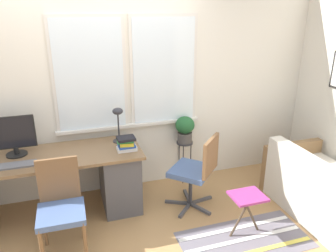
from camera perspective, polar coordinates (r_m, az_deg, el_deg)
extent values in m
plane|color=tan|center=(3.73, -9.68, -16.37)|extent=(14.00, 14.00, 0.00)
cube|color=white|center=(3.88, -12.61, 7.00)|extent=(9.00, 0.06, 2.70)
cube|color=silver|center=(3.81, -13.47, 8.55)|extent=(0.83, 0.02, 1.31)
cube|color=white|center=(3.80, -13.45, 8.52)|extent=(0.76, 0.01, 1.24)
cube|color=silver|center=(3.97, -0.70, 9.55)|extent=(0.83, 0.02, 1.31)
cube|color=white|center=(3.96, -0.66, 9.52)|extent=(0.76, 0.01, 1.24)
cube|color=silver|center=(4.04, -6.59, 0.19)|extent=(1.75, 0.11, 0.04)
cube|color=brown|center=(3.67, -21.50, -5.25)|extent=(2.12, 0.70, 0.03)
cube|color=#4C4C51|center=(3.85, -8.48, -8.84)|extent=(0.40, 0.62, 0.70)
cylinder|color=black|center=(3.80, -24.82, -4.48)|extent=(0.21, 0.21, 0.02)
cylinder|color=black|center=(3.78, -24.92, -3.85)|extent=(0.05, 0.05, 0.08)
cube|color=black|center=(3.72, -25.36, -1.02)|extent=(0.43, 0.02, 0.35)
cube|color=black|center=(3.70, -25.38, -1.09)|extent=(0.40, 0.01, 0.32)
cube|color=slate|center=(3.55, -25.08, -6.20)|extent=(0.39, 0.14, 0.02)
ellipsoid|color=black|center=(3.52, -20.46, -5.63)|extent=(0.04, 0.06, 0.03)
cylinder|color=#2D2D33|center=(3.83, -8.48, -2.57)|extent=(0.15, 0.15, 0.01)
cylinder|color=#2D2D33|center=(3.77, -8.61, -0.17)|extent=(0.02, 0.02, 0.33)
ellipsoid|color=#2D2D33|center=(3.71, -8.76, 2.57)|extent=(0.12, 0.12, 0.08)
cube|color=white|center=(3.58, -7.17, -3.93)|extent=(0.21, 0.12, 0.04)
cube|color=#2851B2|center=(3.57, -7.22, -3.44)|extent=(0.18, 0.14, 0.02)
cube|color=yellow|center=(3.55, -7.19, -3.03)|extent=(0.16, 0.15, 0.04)
cube|color=green|center=(3.54, -7.48, -2.55)|extent=(0.18, 0.13, 0.03)
cube|color=black|center=(3.52, -7.33, -2.17)|extent=(0.19, 0.16, 0.03)
cylinder|color=brown|center=(3.20, -21.06, -19.70)|extent=(0.04, 0.04, 0.44)
cylinder|color=brown|center=(3.18, -14.21, -19.15)|extent=(0.04, 0.04, 0.44)
cylinder|color=brown|center=(3.49, -20.75, -15.96)|extent=(0.04, 0.04, 0.44)
cylinder|color=brown|center=(3.47, -14.59, -15.44)|extent=(0.04, 0.04, 0.44)
cube|color=#4C6699|center=(3.20, -18.09, -14.35)|extent=(0.42, 0.40, 0.06)
cube|color=brown|center=(3.26, -18.54, -8.75)|extent=(0.38, 0.04, 0.43)
cube|color=#47474C|center=(3.85, 2.97, -14.43)|extent=(0.23, 0.24, 0.03)
cube|color=#47474C|center=(3.89, 5.58, -14.14)|extent=(0.17, 0.28, 0.03)
cube|color=#47474C|center=(4.04, 5.72, -12.74)|extent=(0.30, 0.09, 0.03)
cube|color=#47474C|center=(4.09, 3.37, -12.19)|extent=(0.08, 0.30, 0.03)
cube|color=#47474C|center=(3.98, 1.66, -13.17)|extent=(0.28, 0.16, 0.03)
cylinder|color=#333338|center=(3.86, 3.93, -10.72)|extent=(0.04, 0.04, 0.39)
cube|color=#4C6699|center=(3.75, 4.02, -7.78)|extent=(0.61, 0.61, 0.06)
cube|color=brown|center=(3.57, 7.45, -5.18)|extent=(0.31, 0.32, 0.41)
cube|color=silver|center=(4.12, 26.00, -10.93)|extent=(0.81, 1.21, 0.43)
cube|color=silver|center=(3.74, 23.19, -7.19)|extent=(0.16, 1.21, 0.31)
cube|color=olive|center=(4.50, 20.61, -6.22)|extent=(0.81, 0.09, 0.60)
cylinder|color=#333338|center=(4.24, 2.92, -2.89)|extent=(0.21, 0.21, 0.02)
cylinder|color=#333338|center=(4.38, 3.96, -6.08)|extent=(0.01, 0.01, 0.53)
cylinder|color=#333338|center=(4.40, 1.94, -5.91)|extent=(0.01, 0.01, 0.53)
cylinder|color=#333338|center=(4.27, 2.65, -6.78)|extent=(0.01, 0.01, 0.53)
cylinder|color=#514C47|center=(4.21, 2.93, -1.96)|extent=(0.18, 0.18, 0.13)
ellipsoid|color=#235B2D|center=(4.15, 2.98, 0.18)|extent=(0.24, 0.24, 0.22)
cube|color=slate|center=(3.55, 13.17, -18.69)|extent=(1.29, 0.64, 0.01)
cube|color=#DBCC4C|center=(3.43, 14.81, -20.36)|extent=(1.27, 0.05, 0.00)
cube|color=white|center=(3.55, 13.18, -18.64)|extent=(1.27, 0.05, 0.00)
cube|color=white|center=(3.67, 11.68, -17.02)|extent=(1.27, 0.05, 0.00)
cube|color=#93337A|center=(3.39, 13.71, -11.79)|extent=(0.33, 0.28, 0.02)
cylinder|color=#4C3D2D|center=(3.49, 12.55, -15.14)|extent=(0.23, 0.02, 0.44)
cylinder|color=#4C3D2D|center=(3.54, 14.22, -14.70)|extent=(0.23, 0.02, 0.44)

